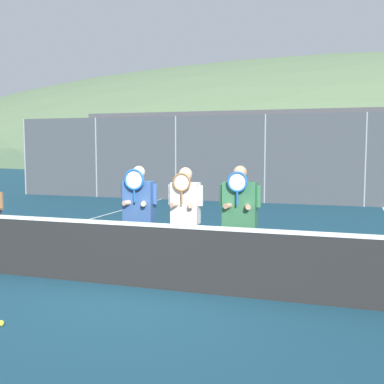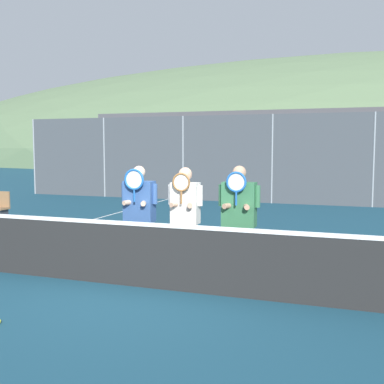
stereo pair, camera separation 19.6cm
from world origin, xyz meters
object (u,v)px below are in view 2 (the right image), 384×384
object	(u,v)px
player_center_left	(185,212)
car_left_of_center	(282,174)
player_center_right	(239,213)
player_leftmost	(139,209)
car_far_left	(162,172)

from	to	relation	value
player_center_left	car_left_of_center	world-z (taller)	car_left_of_center
player_center_left	car_left_of_center	bearing A→B (deg)	92.08
player_center_right	player_leftmost	bearing A→B (deg)	179.63
car_far_left	player_center_left	bearing A→B (deg)	-65.42
player_center_right	car_left_of_center	size ratio (longest dim) A/B	0.36
player_center_right	car_far_left	distance (m)	14.32
car_left_of_center	car_far_left	bearing A→B (deg)	177.35
player_leftmost	player_center_left	size ratio (longest dim) A/B	1.01
player_leftmost	player_center_right	world-z (taller)	player_center_right
car_left_of_center	player_center_left	bearing A→B (deg)	-87.92
car_far_left	player_center_right	bearing A→B (deg)	-62.39
player_center_left	player_center_right	size ratio (longest dim) A/B	0.98
player_leftmost	car_left_of_center	distance (m)	12.44
player_leftmost	player_center_left	bearing A→B (deg)	7.39
player_center_left	player_center_right	world-z (taller)	player_center_right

